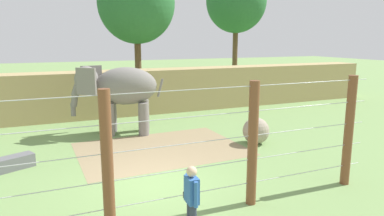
% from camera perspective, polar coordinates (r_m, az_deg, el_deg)
% --- Properties ---
extents(ground_plane, '(120.00, 120.00, 0.00)m').
position_cam_1_polar(ground_plane, '(10.71, -6.09, -12.03)').
color(ground_plane, '#759956').
extents(dirt_patch, '(6.36, 4.68, 0.01)m').
position_cam_1_polar(dirt_patch, '(13.77, -5.08, -6.65)').
color(dirt_patch, '#937F5B').
rests_on(dirt_patch, ground).
extents(embankment_wall, '(36.00, 1.80, 2.49)m').
position_cam_1_polar(embankment_wall, '(19.92, -14.71, 2.25)').
color(embankment_wall, tan).
rests_on(embankment_wall, ground).
extents(elephant, '(3.99, 2.31, 3.06)m').
position_cam_1_polar(elephant, '(15.85, -11.81, 3.03)').
color(elephant, gray).
rests_on(elephant, ground).
extents(enrichment_ball, '(1.08, 1.08, 1.08)m').
position_cam_1_polar(enrichment_ball, '(14.50, 10.38, -3.67)').
color(enrichment_ball, gray).
rests_on(enrichment_ball, ground).
extents(cable_fence, '(11.32, 0.25, 3.22)m').
position_cam_1_polar(cable_fence, '(8.16, -1.29, -7.37)').
color(cable_fence, brown).
rests_on(cable_fence, ground).
extents(zookeeper, '(0.23, 0.58, 1.67)m').
position_cam_1_polar(zookeeper, '(7.49, -0.05, -14.83)').
color(zookeeper, '#33384C').
rests_on(zookeeper, ground).
extents(feed_trough, '(1.48, 1.04, 0.44)m').
position_cam_1_polar(feed_trough, '(12.99, -27.40, -8.01)').
color(feed_trough, slate).
rests_on(feed_trough, ground).
extents(tree_far_left, '(5.08, 5.08, 9.21)m').
position_cam_1_polar(tree_far_left, '(24.31, -9.06, 16.50)').
color(tree_far_left, brown).
rests_on(tree_far_left, ground).
extents(tree_left_of_centre, '(5.10, 5.10, 10.06)m').
position_cam_1_polar(tree_left_of_centre, '(31.15, 7.22, 16.88)').
color(tree_left_of_centre, brown).
rests_on(tree_left_of_centre, ground).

